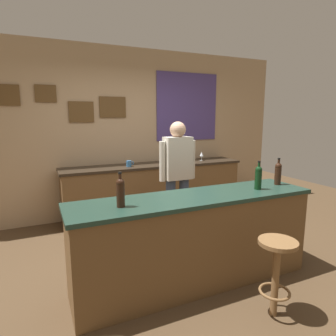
{
  "coord_description": "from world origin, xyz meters",
  "views": [
    {
      "loc": [
        -1.39,
        -2.79,
        1.69
      ],
      "look_at": [
        0.09,
        0.45,
        1.05
      ],
      "focal_mm": 31.08,
      "sensor_mm": 36.0,
      "label": 1
    }
  ],
  "objects_px": {
    "wine_bottle_a": "(120,191)",
    "coffee_mug": "(129,164)",
    "bartender": "(178,173)",
    "wine_glass_b": "(202,154)",
    "wine_bottle_b": "(258,177)",
    "wine_bottle_c": "(278,173)",
    "wine_glass_a": "(175,157)",
    "bar_stool": "(276,265)"
  },
  "relations": [
    {
      "from": "wine_bottle_b",
      "to": "coffee_mug",
      "type": "distance_m",
      "value": 2.19
    },
    {
      "from": "bartender",
      "to": "coffee_mug",
      "type": "bearing_deg",
      "value": 111.21
    },
    {
      "from": "bar_stool",
      "to": "wine_glass_b",
      "type": "bearing_deg",
      "value": 71.41
    },
    {
      "from": "wine_bottle_c",
      "to": "bar_stool",
      "type": "bearing_deg",
      "value": -133.65
    },
    {
      "from": "bartender",
      "to": "wine_glass_a",
      "type": "distance_m",
      "value": 1.07
    },
    {
      "from": "wine_glass_a",
      "to": "wine_bottle_b",
      "type": "bearing_deg",
      "value": -90.02
    },
    {
      "from": "bar_stool",
      "to": "wine_bottle_a",
      "type": "height_order",
      "value": "wine_bottle_a"
    },
    {
      "from": "coffee_mug",
      "to": "bartender",
      "type": "bearing_deg",
      "value": -68.79
    },
    {
      "from": "bar_stool",
      "to": "wine_bottle_b",
      "type": "xyz_separation_m",
      "value": [
        0.36,
        0.67,
        0.6
      ]
    },
    {
      "from": "wine_bottle_a",
      "to": "wine_glass_a",
      "type": "height_order",
      "value": "wine_bottle_a"
    },
    {
      "from": "wine_bottle_a",
      "to": "wine_glass_b",
      "type": "height_order",
      "value": "wine_bottle_a"
    },
    {
      "from": "wine_bottle_b",
      "to": "wine_glass_b",
      "type": "height_order",
      "value": "wine_bottle_b"
    },
    {
      "from": "wine_bottle_b",
      "to": "coffee_mug",
      "type": "xyz_separation_m",
      "value": [
        -0.8,
        2.03,
        -0.11
      ]
    },
    {
      "from": "bar_stool",
      "to": "wine_glass_a",
      "type": "relative_size",
      "value": 4.39
    },
    {
      "from": "wine_glass_a",
      "to": "wine_glass_b",
      "type": "xyz_separation_m",
      "value": [
        0.57,
        0.07,
        0.0
      ]
    },
    {
      "from": "wine_glass_a",
      "to": "bar_stool",
      "type": "bearing_deg",
      "value": -97.62
    },
    {
      "from": "bartender",
      "to": "wine_bottle_a",
      "type": "bearing_deg",
      "value": -135.34
    },
    {
      "from": "coffee_mug",
      "to": "bar_stool",
      "type": "bearing_deg",
      "value": -80.79
    },
    {
      "from": "wine_glass_a",
      "to": "wine_bottle_c",
      "type": "bearing_deg",
      "value": -79.79
    },
    {
      "from": "wine_bottle_a",
      "to": "wine_bottle_b",
      "type": "bearing_deg",
      "value": -0.43
    },
    {
      "from": "bartender",
      "to": "wine_glass_b",
      "type": "distance_m",
      "value": 1.45
    },
    {
      "from": "wine_glass_a",
      "to": "wine_glass_b",
      "type": "bearing_deg",
      "value": 6.91
    },
    {
      "from": "bartender",
      "to": "wine_bottle_a",
      "type": "distance_m",
      "value": 1.5
    },
    {
      "from": "bartender",
      "to": "wine_glass_a",
      "type": "bearing_deg",
      "value": 66.39
    },
    {
      "from": "bartender",
      "to": "wine_bottle_c",
      "type": "distance_m",
      "value": 1.26
    },
    {
      "from": "bartender",
      "to": "wine_bottle_c",
      "type": "bearing_deg",
      "value": -51.69
    },
    {
      "from": "wine_glass_a",
      "to": "wine_bottle_a",
      "type": "bearing_deg",
      "value": -126.33
    },
    {
      "from": "bartender",
      "to": "wine_glass_a",
      "type": "xyz_separation_m",
      "value": [
        0.43,
        0.98,
        0.07
      ]
    },
    {
      "from": "wine_bottle_b",
      "to": "wine_bottle_c",
      "type": "xyz_separation_m",
      "value": [
        0.35,
        0.08,
        0.0
      ]
    },
    {
      "from": "wine_glass_b",
      "to": "coffee_mug",
      "type": "height_order",
      "value": "wine_glass_b"
    },
    {
      "from": "bartender",
      "to": "wine_bottle_b",
      "type": "distance_m",
      "value": 1.15
    },
    {
      "from": "coffee_mug",
      "to": "wine_bottle_c",
      "type": "bearing_deg",
      "value": -59.42
    },
    {
      "from": "coffee_mug",
      "to": "wine_glass_b",
      "type": "bearing_deg",
      "value": 3.2
    },
    {
      "from": "bar_stool",
      "to": "wine_bottle_c",
      "type": "xyz_separation_m",
      "value": [
        0.72,
        0.75,
        0.6
      ]
    },
    {
      "from": "wine_bottle_b",
      "to": "coffee_mug",
      "type": "height_order",
      "value": "wine_bottle_b"
    },
    {
      "from": "wine_bottle_a",
      "to": "wine_glass_b",
      "type": "xyz_separation_m",
      "value": [
        2.07,
        2.1,
        -0.05
      ]
    },
    {
      "from": "coffee_mug",
      "to": "wine_bottle_a",
      "type": "bearing_deg",
      "value": -108.85
    },
    {
      "from": "wine_bottle_a",
      "to": "coffee_mug",
      "type": "xyz_separation_m",
      "value": [
        0.69,
        2.02,
        -0.11
      ]
    },
    {
      "from": "coffee_mug",
      "to": "wine_glass_a",
      "type": "bearing_deg",
      "value": 0.53
    },
    {
      "from": "wine_bottle_c",
      "to": "wine_glass_a",
      "type": "xyz_separation_m",
      "value": [
        -0.35,
        1.96,
        -0.05
      ]
    },
    {
      "from": "bartender",
      "to": "coffee_mug",
      "type": "relative_size",
      "value": 12.96
    },
    {
      "from": "wine_glass_b",
      "to": "bar_stool",
      "type": "bearing_deg",
      "value": -108.59
    }
  ]
}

